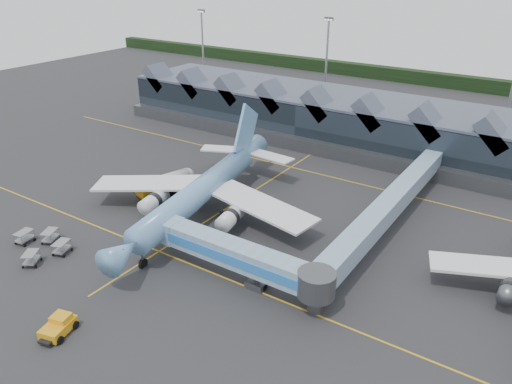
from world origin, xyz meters
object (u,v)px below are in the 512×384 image
Objects in this scene: main_airliner at (203,190)px; jet_bridge at (249,260)px; fuel_truck at (167,183)px; pushback_tug at (58,326)px.

main_airliner is 1.73× the size of jet_bridge.
fuel_truck reaches higher than pushback_tug.
fuel_truck is (-26.08, 13.65, -1.51)m from jet_bridge.
main_airliner is 19.99m from jet_bridge.
fuel_truck is (-9.69, 2.23, -2.14)m from main_airliner.
jet_bridge reaches higher than fuel_truck.
main_airliner is 9.49× the size of pushback_tug.
main_airliner is at bearing 84.26° from pushback_tug.
main_airliner is at bearing 2.75° from fuel_truck.
pushback_tug is (-12.00, -18.40, -2.65)m from jet_bridge.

